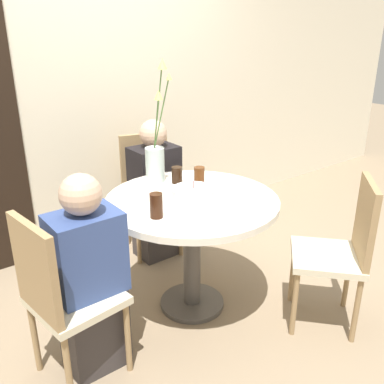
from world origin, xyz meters
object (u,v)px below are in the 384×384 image
(flower_vase, at_px, (156,156))
(drink_glass_2, at_px, (177,175))
(person_woman, at_px, (90,282))
(chair_far_back, at_px, (342,246))
(person_guest, at_px, (155,195))
(side_plate, at_px, (229,185))
(drink_glass_0, at_px, (156,206))
(chair_near_front, at_px, (149,186))
(birthday_cake, at_px, (193,197))
(drink_glass_1, at_px, (199,177))
(chair_right_flank, at_px, (60,292))

(flower_vase, bearing_deg, drink_glass_2, -46.84)
(flower_vase, xyz_separation_m, person_woman, (-0.71, -0.46, -0.42))
(chair_far_back, xyz_separation_m, person_guest, (-0.40, 1.36, -0.02))
(person_woman, bearing_deg, flower_vase, 32.71)
(drink_glass_2, distance_m, person_guest, 0.53)
(side_plate, xyz_separation_m, person_guest, (-0.13, 0.67, -0.25))
(drink_glass_2, height_order, person_woman, person_woman)
(drink_glass_2, bearing_deg, flower_vase, 133.16)
(drink_glass_0, bearing_deg, person_woman, 178.97)
(chair_near_front, bearing_deg, flower_vase, -101.03)
(birthday_cake, height_order, drink_glass_1, birthday_cake)
(side_plate, bearing_deg, drink_glass_0, -169.06)
(chair_near_front, height_order, side_plate, chair_near_front)
(chair_near_front, distance_m, drink_glass_0, 1.13)
(flower_vase, bearing_deg, chair_near_front, 63.96)
(drink_glass_1, bearing_deg, side_plate, -30.94)
(drink_glass_1, distance_m, person_woman, 0.95)
(drink_glass_2, bearing_deg, drink_glass_1, -64.36)
(side_plate, bearing_deg, drink_glass_2, 133.83)
(person_guest, distance_m, person_woman, 1.20)
(chair_right_flank, bearing_deg, flower_vase, -68.24)
(chair_far_back, height_order, drink_glass_2, chair_far_back)
(drink_glass_0, bearing_deg, chair_near_front, 60.28)
(chair_near_front, bearing_deg, person_guest, -90.00)
(chair_right_flank, height_order, person_guest, person_guest)
(chair_near_front, xyz_separation_m, birthday_cake, (-0.28, -0.93, 0.28))
(chair_near_front, xyz_separation_m, side_plate, (0.09, -0.83, 0.23))
(chair_right_flank, height_order, drink_glass_1, chair_right_flank)
(chair_near_front, relative_size, side_plate, 4.54)
(chair_right_flank, bearing_deg, drink_glass_0, -95.72)
(drink_glass_1, distance_m, drink_glass_2, 0.16)
(side_plate, xyz_separation_m, person_woman, (-1.04, -0.11, -0.25))
(birthday_cake, distance_m, drink_glass_2, 0.38)
(chair_right_flank, xyz_separation_m, side_plate, (1.20, 0.13, 0.23))
(chair_right_flank, bearing_deg, drink_glass_2, -75.59)
(flower_vase, bearing_deg, drink_glass_1, -56.31)
(chair_near_front, bearing_deg, side_plate, -68.81)
(birthday_cake, relative_size, drink_glass_0, 1.78)
(chair_far_back, bearing_deg, person_woman, -65.33)
(birthday_cake, distance_m, side_plate, 0.39)
(person_woman, bearing_deg, side_plate, 6.31)
(chair_right_flank, distance_m, chair_far_back, 1.57)
(person_guest, bearing_deg, chair_far_back, -73.62)
(drink_glass_2, bearing_deg, chair_right_flank, -158.65)
(flower_vase, xyz_separation_m, drink_glass_1, (0.16, -0.24, -0.11))
(drink_glass_0, xyz_separation_m, person_woman, (-0.41, 0.01, -0.31))
(chair_right_flank, height_order, drink_glass_0, chair_right_flank)
(drink_glass_0, bearing_deg, chair_right_flank, -178.78)
(side_plate, height_order, person_guest, person_guest)
(birthday_cake, relative_size, flower_vase, 0.31)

